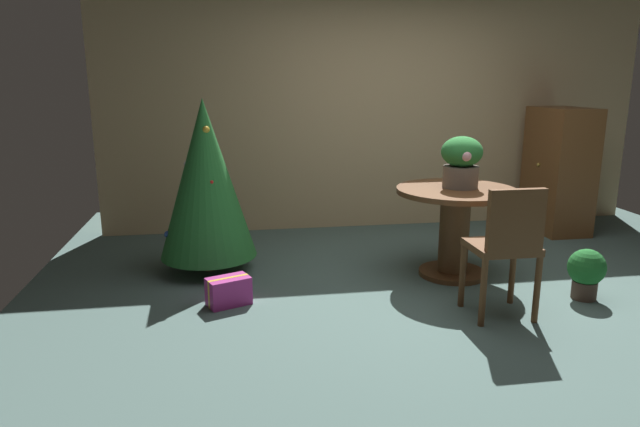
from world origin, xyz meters
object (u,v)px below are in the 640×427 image
flower_vase (462,160)px  holiday_tree (206,179)px  round_dining_table (455,220)px  potted_plant (586,271)px  wooden_cabinet (559,170)px  gift_box_purple (229,291)px  wooden_chair_near (506,243)px

flower_vase → holiday_tree: size_ratio=0.29×
round_dining_table → flower_vase: 0.50m
flower_vase → holiday_tree: (-2.08, 0.42, -0.17)m
holiday_tree → potted_plant: (2.83, -1.12, -0.59)m
flower_vase → wooden_cabinet: bearing=35.9°
round_dining_table → holiday_tree: holiday_tree is taller
potted_plant → gift_box_purple: bearing=173.4°
round_dining_table → holiday_tree: bearing=167.4°
wooden_chair_near → gift_box_purple: size_ratio=2.67×
potted_plant → wooden_cabinet: bearing=65.0°
potted_plant → holiday_tree: bearing=158.4°
wooden_cabinet → potted_plant: (-0.87, -1.86, -0.45)m
flower_vase → holiday_tree: holiday_tree is taller
wooden_cabinet → potted_plant: size_ratio=3.43×
flower_vase → potted_plant: size_ratio=1.09×
flower_vase → wooden_chair_near: size_ratio=0.45×
wooden_chair_near → holiday_tree: (-2.04, 1.35, 0.26)m
wooden_chair_near → potted_plant: 0.88m
flower_vase → wooden_chair_near: 1.02m
gift_box_purple → wooden_cabinet: 3.90m
holiday_tree → wooden_cabinet: bearing=11.4°
holiday_tree → round_dining_table: bearing=-12.6°
round_dining_table → flower_vase: bearing=37.4°
holiday_tree → wooden_cabinet: 3.78m
wooden_chair_near → wooden_cabinet: size_ratio=0.70×
wooden_chair_near → round_dining_table: bearing=90.0°
wooden_chair_near → holiday_tree: bearing=146.5°
wooden_chair_near → wooden_cabinet: (1.66, 2.09, 0.12)m
round_dining_table → gift_box_purple: (-1.88, -0.35, -0.38)m
round_dining_table → wooden_cabinet: bearing=36.0°
wooden_chair_near → wooden_cabinet: wooden_cabinet is taller
round_dining_table → flower_vase: (0.04, 0.03, 0.50)m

